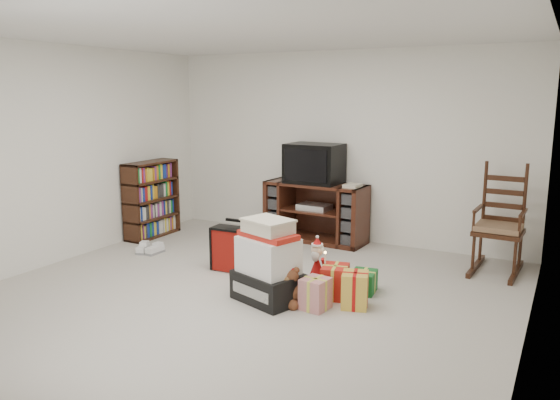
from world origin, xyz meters
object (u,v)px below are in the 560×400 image
object	(u,v)px
mrs_claus_figurine	(247,252)
gift_cluster	(342,287)
tv_stand	(315,212)
santa_figurine	(317,269)
rocking_chair	(499,233)
sneaker_pair	(149,249)
red_suitcase	(230,249)
teddy_bear	(291,288)
gift_pile	(268,266)
bookshelf	(152,201)
crt_television	(314,163)

from	to	relation	value
mrs_claus_figurine	gift_cluster	size ratio (longest dim) A/B	0.63
tv_stand	santa_figurine	world-z (taller)	tv_stand
rocking_chair	sneaker_pair	size ratio (longest dim) A/B	3.87
red_suitcase	teddy_bear	bearing A→B (deg)	-31.40
mrs_claus_figurine	gift_cluster	distance (m)	1.34
teddy_bear	gift_cluster	distance (m)	0.50
gift_pile	mrs_claus_figurine	xyz separation A→B (m)	(-0.66, 0.69, -0.13)
bookshelf	teddy_bear	distance (m)	3.16
teddy_bear	santa_figurine	xyz separation A→B (m)	(0.04, 0.50, 0.05)
mrs_claus_figurine	rocking_chair	bearing A→B (deg)	28.04
tv_stand	gift_cluster	world-z (taller)	tv_stand
gift_cluster	crt_television	xyz separation A→B (m)	(-1.17, 1.87, 0.91)
red_suitcase	gift_cluster	world-z (taller)	red_suitcase
gift_cluster	santa_figurine	bearing A→B (deg)	152.82
red_suitcase	sneaker_pair	xyz separation A→B (m)	(-1.26, 0.09, -0.20)
tv_stand	mrs_claus_figurine	bearing A→B (deg)	-92.30
rocking_chair	gift_pile	size ratio (longest dim) A/B	1.60
bookshelf	teddy_bear	bearing A→B (deg)	-25.17
tv_stand	mrs_claus_figurine	size ratio (longest dim) A/B	2.52
red_suitcase	gift_pile	bearing A→B (deg)	-38.31
gift_pile	crt_television	distance (m)	2.37
bookshelf	sneaker_pair	bearing A→B (deg)	-52.20
bookshelf	sneaker_pair	world-z (taller)	bookshelf
santa_figurine	sneaker_pair	distance (m)	2.37
santa_figurine	red_suitcase	bearing A→B (deg)	175.70
santa_figurine	gift_pile	bearing A→B (deg)	-118.75
gift_pile	gift_cluster	bearing A→B (deg)	45.90
gift_pile	crt_television	size ratio (longest dim) A/B	1.08
santa_figurine	sneaker_pair	size ratio (longest dim) A/B	1.69
gift_cluster	crt_television	bearing A→B (deg)	122.05
tv_stand	gift_cluster	bearing A→B (deg)	-55.48
sneaker_pair	tv_stand	bearing A→B (deg)	31.91
teddy_bear	mrs_claus_figurine	size ratio (longest dim) A/B	0.67
bookshelf	rocking_chair	size ratio (longest dim) A/B	0.83
rocking_chair	gift_cluster	size ratio (longest dim) A/B	1.42
santa_figurine	teddy_bear	bearing A→B (deg)	-94.39
teddy_bear	sneaker_pair	world-z (taller)	teddy_bear
santa_figurine	sneaker_pair	xyz separation A→B (m)	(-2.36, 0.17, -0.16)
teddy_bear	mrs_claus_figurine	xyz separation A→B (m)	(-0.90, 0.69, 0.05)
sneaker_pair	crt_television	distance (m)	2.38
gift_pile	mrs_claus_figurine	bearing A→B (deg)	152.08
rocking_chair	red_suitcase	xyz separation A→B (m)	(-2.61, -1.42, -0.18)
gift_pile	bookshelf	bearing A→B (deg)	171.02
gift_pile	santa_figurine	xyz separation A→B (m)	(0.28, 0.50, -0.13)
gift_cluster	mrs_claus_figurine	bearing A→B (deg)	164.04
santa_figurine	mrs_claus_figurine	xyz separation A→B (m)	(-0.94, 0.19, 0.00)
tv_stand	sneaker_pair	xyz separation A→B (m)	(-1.56, -1.53, -0.35)
bookshelf	mrs_claus_figurine	world-z (taller)	bookshelf
tv_stand	gift_cluster	distance (m)	2.21
crt_television	gift_cluster	bearing A→B (deg)	-56.40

